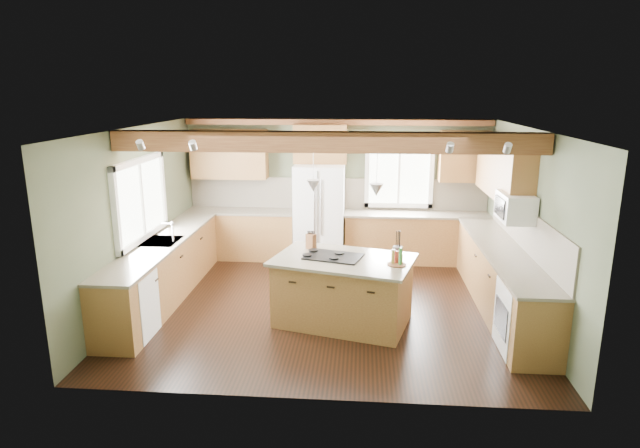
{
  "coord_description": "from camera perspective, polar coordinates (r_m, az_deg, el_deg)",
  "views": [
    {
      "loc": [
        0.48,
        -7.41,
        3.13
      ],
      "look_at": [
        -0.14,
        0.3,
        1.17
      ],
      "focal_mm": 30.0,
      "sensor_mm": 36.0,
      "label": 1
    }
  ],
  "objects": [
    {
      "name": "window_left",
      "position": [
        8.29,
        -18.66,
        2.51
      ],
      "size": [
        0.04,
        1.6,
        1.05
      ],
      "primitive_type": "cube",
      "color": "white",
      "rests_on": "wall_left"
    },
    {
      "name": "bottle_tray",
      "position": [
        6.95,
        8.22,
        -3.47
      ],
      "size": [
        0.32,
        0.32,
        0.23
      ],
      "primitive_type": null,
      "rotation": [
        0.0,
        0.0,
        -0.42
      ],
      "color": "brown",
      "rests_on": "island_top"
    },
    {
      "name": "sink",
      "position": [
        8.33,
        -16.54,
        -1.84
      ],
      "size": [
        0.5,
        0.65,
        0.03
      ],
      "primitive_type": "cube",
      "color": "#262628",
      "rests_on": "counter_left"
    },
    {
      "name": "base_cab_back_right",
      "position": [
        10.03,
        10.23,
        -1.53
      ],
      "size": [
        2.62,
        0.6,
        0.88
      ],
      "primitive_type": "cube",
      "color": "brown",
      "rests_on": "floor"
    },
    {
      "name": "pendant_right",
      "position": [
        6.84,
        6.03,
        3.64
      ],
      "size": [
        0.18,
        0.18,
        0.16
      ],
      "primitive_type": "cone",
      "rotation": [
        3.14,
        0.0,
        0.0
      ],
      "color": "#B2B2B7",
      "rests_on": "ceiling"
    },
    {
      "name": "base_cab_right",
      "position": [
        8.18,
        18.73,
        -5.73
      ],
      "size": [
        0.6,
        3.7,
        0.88
      ],
      "primitive_type": "cube",
      "color": "brown",
      "rests_on": "floor"
    },
    {
      "name": "wall_back",
      "position": [
        10.08,
        1.81,
        3.8
      ],
      "size": [
        5.6,
        0.0,
        5.6
      ],
      "primitive_type": "plane",
      "rotation": [
        1.57,
        0.0,
        0.0
      ],
      "color": "#424C36",
      "rests_on": "ground"
    },
    {
      "name": "upper_cab_back_corner",
      "position": [
        9.97,
        15.21,
        6.97
      ],
      "size": [
        0.9,
        0.35,
        0.9
      ],
      "primitive_type": "cube",
      "color": "brown",
      "rests_on": "wall_back"
    },
    {
      "name": "ceiling",
      "position": [
        7.44,
        0.93,
        10.17
      ],
      "size": [
        5.6,
        5.6,
        0.0
      ],
      "primitive_type": "plane",
      "rotation": [
        3.14,
        0.0,
        0.0
      ],
      "color": "silver",
      "rests_on": "wall_back"
    },
    {
      "name": "window_back",
      "position": [
        10.03,
        8.42,
        5.05
      ],
      "size": [
        1.1,
        0.04,
        1.0
      ],
      "primitive_type": "cube",
      "color": "white",
      "rests_on": "wall_back"
    },
    {
      "name": "cooktop",
      "position": [
        7.22,
        1.43,
        -3.48
      ],
      "size": [
        0.85,
        0.67,
        0.02
      ],
      "primitive_type": "cube",
      "rotation": [
        0.0,
        0.0,
        -0.27
      ],
      "color": "black",
      "rests_on": "island_top"
    },
    {
      "name": "floor",
      "position": [
        8.05,
        0.85,
        -8.61
      ],
      "size": [
        5.6,
        5.6,
        0.0
      ],
      "primitive_type": "plane",
      "color": "black",
      "rests_on": "ground"
    },
    {
      "name": "counter_back_left",
      "position": [
        10.12,
        -8.47,
        1.37
      ],
      "size": [
        2.06,
        0.64,
        0.04
      ],
      "primitive_type": "cube",
      "color": "#4F483A",
      "rests_on": "base_cab_back_left"
    },
    {
      "name": "counter_left",
      "position": [
        8.33,
        -16.53,
        -1.88
      ],
      "size": [
        0.64,
        3.74,
        0.04
      ],
      "primitive_type": "cube",
      "color": "#4F483A",
      "rests_on": "base_cab_left"
    },
    {
      "name": "island_top",
      "position": [
        7.19,
        2.51,
        -3.83
      ],
      "size": [
        2.07,
        1.6,
        0.04
      ],
      "primitive_type": "cube",
      "rotation": [
        0.0,
        0.0,
        -0.27
      ],
      "color": "#4F483A",
      "rests_on": "island"
    },
    {
      "name": "upper_cab_back_left",
      "position": [
        10.11,
        -9.64,
        7.36
      ],
      "size": [
        1.4,
        0.35,
        0.9
      ],
      "primitive_type": "cube",
      "color": "brown",
      "rests_on": "wall_back"
    },
    {
      "name": "wall_right",
      "position": [
        7.97,
        21.4,
        -0.01
      ],
      "size": [
        0.0,
        5.0,
        5.0
      ],
      "primitive_type": "plane",
      "rotation": [
        1.57,
        0.0,
        -1.57
      ],
      "color": "#424C36",
      "rests_on": "ground"
    },
    {
      "name": "faucet",
      "position": [
        8.23,
        -15.44,
        -0.91
      ],
      "size": [
        0.02,
        0.02,
        0.28
      ],
      "primitive_type": "cylinder",
      "color": "#B2B2B7",
      "rests_on": "sink"
    },
    {
      "name": "wall_left",
      "position": [
        8.3,
        -18.78,
        0.75
      ],
      "size": [
        0.0,
        5.0,
        5.0
      ],
      "primitive_type": "plane",
      "rotation": [
        1.57,
        0.0,
        1.57
      ],
      "color": "#424C36",
      "rests_on": "ground"
    },
    {
      "name": "oven",
      "position": [
        7.02,
        21.17,
        -9.4
      ],
      "size": [
        0.6,
        0.72,
        0.84
      ],
      "primitive_type": "cube",
      "color": "white",
      "rests_on": "floor"
    },
    {
      "name": "island",
      "position": [
        7.35,
        2.47,
        -7.24
      ],
      "size": [
        1.93,
        1.46,
        0.88
      ],
      "primitive_type": "cube",
      "rotation": [
        0.0,
        0.0,
        -0.27
      ],
      "color": "brown",
      "rests_on": "floor"
    },
    {
      "name": "counter_right",
      "position": [
        8.04,
        18.99,
        -2.65
      ],
      "size": [
        0.64,
        3.74,
        0.04
      ],
      "primitive_type": "cube",
      "color": "#4F483A",
      "rests_on": "base_cab_right"
    },
    {
      "name": "counter_back_right",
      "position": [
        9.91,
        10.34,
        1.02
      ],
      "size": [
        2.66,
        0.64,
        0.04
      ],
      "primitive_type": "cube",
      "color": "#4F483A",
      "rests_on": "base_cab_back_right"
    },
    {
      "name": "refrigerator",
      "position": [
        9.81,
        -0.07,
        1.13
      ],
      "size": [
        0.9,
        0.74,
        1.8
      ],
      "primitive_type": "cube",
      "color": "white",
      "rests_on": "floor"
    },
    {
      "name": "base_cab_left",
      "position": [
        8.47,
        -16.31,
        -4.87
      ],
      "size": [
        0.6,
        3.7,
        0.88
      ],
      "primitive_type": "cube",
      "color": "brown",
      "rests_on": "floor"
    },
    {
      "name": "backsplash_right",
      "position": [
        8.04,
        21.14,
        -0.54
      ],
      "size": [
        0.03,
        3.7,
        0.58
      ],
      "primitive_type": "cube",
      "color": "brown",
      "rests_on": "wall_right"
    },
    {
      "name": "base_cab_back_left",
      "position": [
        10.23,
        -8.38,
        -1.14
      ],
      "size": [
        2.02,
        0.6,
        0.88
      ],
      "primitive_type": "cube",
      "color": "brown",
      "rests_on": "floor"
    },
    {
      "name": "knife_block",
      "position": [
        7.58,
        -0.96,
        -1.86
      ],
      "size": [
        0.16,
        0.15,
        0.21
      ],
      "primitive_type": "cube",
      "rotation": [
        0.0,
        0.0,
        -0.58
      ],
      "color": "brown",
      "rests_on": "island_top"
    },
    {
      "name": "upper_cab_right",
      "position": [
        8.66,
        19.01,
        5.65
      ],
      "size": [
        0.35,
        2.2,
        0.9
      ],
      "primitive_type": "cube",
      "color": "brown",
      "rests_on": "wall_right"
    },
    {
      "name": "pendant_left",
      "position": [
        7.09,
        -0.72,
        4.09
      ],
      "size": [
        0.18,
        0.18,
        0.16
      ],
      "primitive_type": "cone",
      "rotation": [
        3.14,
        0.0,
        0.0
      ],
      "color": "#B2B2B7",
      "rests_on": "ceiling"
    },
    {
      "name": "microwave",
      "position": [
        7.81,
        20.12,
        1.71
      ],
      "size": [
        0.4,
        0.7,
        0.38
      ],
      "primitive_type": "cube",
      "color": "white",
      "rests_on": "wall_right"
    },
    {
      "name": "upper_cab_over_fridge",
      "position": [
        9.81,
        0.03,
        8.53
      ],
      "size": [
        0.96,
        0.35,
        0.7
      ],
      "primitive_type": "cube",
      "color": "brown",
      "rests_on": "wall_back"
    },
    {
      "name": "soffit_trim",
      "position": [
        9.83,
        1.84,
        10.81
      ],
      "size": [
        5.55,
        0.2,
        0.1
      ],
      "primitive_type": "cube",
      "color": "#4C2515",
      "rests_on": "ceiling"
    },
    {
      "name": "ceiling_beam",
      "position": [
        6.88,
        0.61,
        8.75
      ],
      "size": [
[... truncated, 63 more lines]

